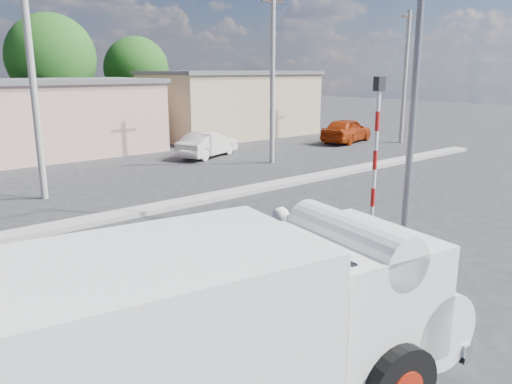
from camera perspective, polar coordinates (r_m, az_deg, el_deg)
ground_plane at (r=10.68m, az=8.79°, el=-11.44°), size 120.00×120.00×0.00m
median at (r=16.67m, az=-12.27°, el=-1.98°), size 40.00×0.80×0.16m
truck at (r=6.54m, az=-1.20°, el=-14.48°), size 6.53×3.25×2.58m
bicycle at (r=9.78m, az=2.83°, el=-10.73°), size 1.81×0.70×0.94m
cyclist at (r=9.61m, az=2.86°, el=-8.49°), size 0.45×0.66×1.76m
car_cream at (r=26.69m, az=-5.55°, el=5.43°), size 4.24×2.79×1.32m
car_red at (r=32.50m, az=10.32°, el=6.96°), size 4.83×2.93×1.54m
traffic_pole at (r=13.26m, az=13.53°, el=5.05°), size 0.28×0.18×4.36m
streetlight at (r=13.72m, az=17.57°, el=15.02°), size 2.34×0.22×9.00m
building_row at (r=29.62m, az=-23.50°, el=8.06°), size 37.80×7.30×4.44m
utility_poles at (r=21.14m, az=-10.10°, el=12.37°), size 35.40×0.24×8.00m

